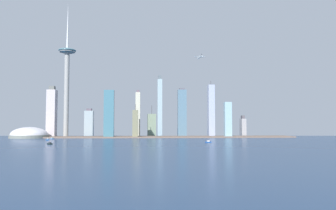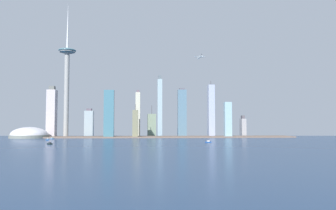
{
  "view_description": "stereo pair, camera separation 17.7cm",
  "coord_description": "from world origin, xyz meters",
  "px_view_note": "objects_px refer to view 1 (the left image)",
  "views": [
    {
      "loc": [
        -31.46,
        -453.55,
        36.72
      ],
      "look_at": [
        30.14,
        404.03,
        86.95
      ],
      "focal_mm": 34.56,
      "sensor_mm": 36.0,
      "label": 1
    },
    {
      "loc": [
        -31.28,
        -453.56,
        36.72
      ],
      "look_at": [
        30.14,
        404.03,
        86.95
      ],
      "focal_mm": 34.56,
      "sensor_mm": 36.0,
      "label": 2
    }
  ],
  "objects_px": {
    "skyscraper_4": "(243,127)",
    "boat_3": "(52,139)",
    "skyscraper_5": "(138,114)",
    "airplane": "(200,57)",
    "skyscraper_1": "(228,123)",
    "skyscraper_9": "(152,125)",
    "stadium_dome": "(29,135)",
    "skyscraper_8": "(160,107)",
    "skyscraper_0": "(211,111)",
    "skyscraper_10": "(52,113)",
    "skyscraper_2": "(109,114)",
    "skyscraper_11": "(135,124)",
    "skyscraper_7": "(89,123)",
    "boat_0": "(47,140)",
    "boat_2": "(208,142)",
    "skyscraper_6": "(182,113)",
    "boat_1": "(50,143)",
    "skyscraper_3": "(228,120)",
    "observation_tower": "(67,72)"
  },
  "relations": [
    {
      "from": "skyscraper_1",
      "to": "airplane",
      "type": "bearing_deg",
      "value": -136.53
    },
    {
      "from": "skyscraper_4",
      "to": "skyscraper_8",
      "type": "bearing_deg",
      "value": 175.56
    },
    {
      "from": "skyscraper_0",
      "to": "skyscraper_5",
      "type": "distance_m",
      "value": 210.72
    },
    {
      "from": "stadium_dome",
      "to": "skyscraper_2",
      "type": "bearing_deg",
      "value": 1.41
    },
    {
      "from": "skyscraper_10",
      "to": "stadium_dome",
      "type": "bearing_deg",
      "value": -130.76
    },
    {
      "from": "skyscraper_2",
      "to": "skyscraper_8",
      "type": "height_order",
      "value": "skyscraper_8"
    },
    {
      "from": "skyscraper_6",
      "to": "skyscraper_9",
      "type": "relative_size",
      "value": 1.51
    },
    {
      "from": "skyscraper_1",
      "to": "skyscraper_8",
      "type": "bearing_deg",
      "value": -176.76
    },
    {
      "from": "skyscraper_4",
      "to": "boat_3",
      "type": "distance_m",
      "value": 528.8
    },
    {
      "from": "skyscraper_7",
      "to": "skyscraper_10",
      "type": "relative_size",
      "value": 0.57
    },
    {
      "from": "skyscraper_7",
      "to": "skyscraper_9",
      "type": "distance_m",
      "value": 184.5
    },
    {
      "from": "skyscraper_9",
      "to": "airplane",
      "type": "xyz_separation_m",
      "value": [
        129.3,
        -110.45,
        186.01
      ]
    },
    {
      "from": "skyscraper_5",
      "to": "airplane",
      "type": "distance_m",
      "value": 237.43
    },
    {
      "from": "stadium_dome",
      "to": "skyscraper_9",
      "type": "relative_size",
      "value": 1.05
    },
    {
      "from": "skyscraper_2",
      "to": "skyscraper_4",
      "type": "relative_size",
      "value": 2.07
    },
    {
      "from": "skyscraper_1",
      "to": "skyscraper_9",
      "type": "xyz_separation_m",
      "value": [
        -230.14,
        14.86,
        -7.04
      ]
    },
    {
      "from": "skyscraper_2",
      "to": "skyscraper_9",
      "type": "distance_m",
      "value": 161.53
    },
    {
      "from": "skyscraper_6",
      "to": "boat_1",
      "type": "bearing_deg",
      "value": -129.88
    },
    {
      "from": "skyscraper_0",
      "to": "skyscraper_10",
      "type": "bearing_deg",
      "value": -179.23
    },
    {
      "from": "boat_2",
      "to": "skyscraper_5",
      "type": "bearing_deg",
      "value": -69.3
    },
    {
      "from": "skyscraper_3",
      "to": "boat_2",
      "type": "height_order",
      "value": "skyscraper_3"
    },
    {
      "from": "skyscraper_7",
      "to": "airplane",
      "type": "height_order",
      "value": "airplane"
    },
    {
      "from": "airplane",
      "to": "skyscraper_0",
      "type": "bearing_deg",
      "value": -47.56
    },
    {
      "from": "boat_3",
      "to": "skyscraper_11",
      "type": "bearing_deg",
      "value": -113.62
    },
    {
      "from": "stadium_dome",
      "to": "skyscraper_5",
      "type": "xyz_separation_m",
      "value": [
        279.45,
        61.75,
        57.13
      ]
    },
    {
      "from": "skyscraper_7",
      "to": "skyscraper_10",
      "type": "height_order",
      "value": "skyscraper_10"
    },
    {
      "from": "boat_0",
      "to": "boat_2",
      "type": "distance_m",
      "value": 358.41
    },
    {
      "from": "skyscraper_0",
      "to": "boat_0",
      "type": "relative_size",
      "value": 19.93
    },
    {
      "from": "skyscraper_2",
      "to": "skyscraper_5",
      "type": "bearing_deg",
      "value": 36.94
    },
    {
      "from": "skyscraper_3",
      "to": "skyscraper_11",
      "type": "distance_m",
      "value": 252.2
    },
    {
      "from": "stadium_dome",
      "to": "boat_1",
      "type": "bearing_deg",
      "value": -64.36
    },
    {
      "from": "boat_3",
      "to": "boat_2",
      "type": "bearing_deg",
      "value": -158.55
    },
    {
      "from": "skyscraper_5",
      "to": "skyscraper_2",
      "type": "bearing_deg",
      "value": -143.06
    },
    {
      "from": "skyscraper_0",
      "to": "skyscraper_4",
      "type": "xyz_separation_m",
      "value": [
        97.5,
        12.83,
        -46.8
      ]
    },
    {
      "from": "skyscraper_6",
      "to": "skyscraper_7",
      "type": "height_order",
      "value": "skyscraper_6"
    },
    {
      "from": "stadium_dome",
      "to": "skyscraper_8",
      "type": "relative_size",
      "value": 0.54
    },
    {
      "from": "stadium_dome",
      "to": "airplane",
      "type": "bearing_deg",
      "value": 0.34
    },
    {
      "from": "skyscraper_8",
      "to": "skyscraper_3",
      "type": "bearing_deg",
      "value": -24.25
    },
    {
      "from": "skyscraper_9",
      "to": "boat_2",
      "type": "bearing_deg",
      "value": -73.42
    },
    {
      "from": "skyscraper_1",
      "to": "airplane",
      "type": "relative_size",
      "value": 2.42
    },
    {
      "from": "stadium_dome",
      "to": "boat_2",
      "type": "relative_size",
      "value": 7.98
    },
    {
      "from": "skyscraper_2",
      "to": "skyscraper_4",
      "type": "bearing_deg",
      "value": 9.27
    },
    {
      "from": "observation_tower",
      "to": "skyscraper_7",
      "type": "height_order",
      "value": "observation_tower"
    },
    {
      "from": "skyscraper_2",
      "to": "boat_2",
      "type": "xyz_separation_m",
      "value": [
        220.01,
        -240.62,
        -61.95
      ]
    },
    {
      "from": "boat_2",
      "to": "boat_3",
      "type": "relative_size",
      "value": 0.88
    },
    {
      "from": "boat_0",
      "to": "skyscraper_4",
      "type": "bearing_deg",
      "value": -170.82
    },
    {
      "from": "skyscraper_5",
      "to": "boat_1",
      "type": "xyz_separation_m",
      "value": [
        -149.97,
        -331.52,
        -62.83
      ]
    },
    {
      "from": "stadium_dome",
      "to": "skyscraper_10",
      "type": "distance_m",
      "value": 88.05
    },
    {
      "from": "skyscraper_9",
      "to": "boat_2",
      "type": "height_order",
      "value": "skyscraper_9"
    },
    {
      "from": "skyscraper_0",
      "to": "skyscraper_6",
      "type": "xyz_separation_m",
      "value": [
        -83.55,
        6.7,
        -6.18
      ]
    }
  ]
}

